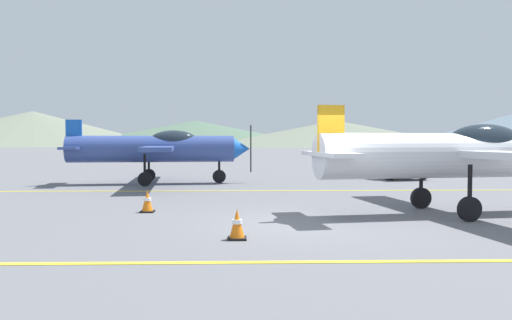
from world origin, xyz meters
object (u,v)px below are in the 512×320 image
object	(u,v)px
car_sedan	(391,161)
traffic_cone_front	(237,224)
airplane_mid	(159,148)
traffic_cone_side	(147,201)
airplane_near	(462,154)

from	to	relation	value
car_sedan	traffic_cone_front	world-z (taller)	car_sedan
airplane_mid	traffic_cone_side	bearing A→B (deg)	-82.82
traffic_cone_side	car_sedan	bearing A→B (deg)	50.04
airplane_mid	traffic_cone_side	distance (m)	8.85
traffic_cone_front	airplane_near	bearing A→B (deg)	29.15
airplane_near	traffic_cone_front	world-z (taller)	airplane_near
traffic_cone_side	airplane_near	bearing A→B (deg)	-3.66
airplane_near	traffic_cone_front	xyz separation A→B (m)	(-5.73, -3.20, -1.26)
car_sedan	traffic_cone_side	size ratio (longest dim) A/B	7.83
airplane_near	airplane_mid	bearing A→B (deg)	135.02
traffic_cone_front	traffic_cone_side	size ratio (longest dim) A/B	1.00
airplane_mid	traffic_cone_front	size ratio (longest dim) A/B	15.56
airplane_near	traffic_cone_side	bearing A→B (deg)	176.34
airplane_mid	traffic_cone_front	world-z (taller)	airplane_mid
traffic_cone_front	traffic_cone_side	bearing A→B (deg)	122.77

